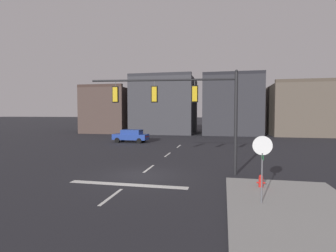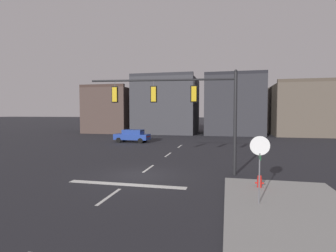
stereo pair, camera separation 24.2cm
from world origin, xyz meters
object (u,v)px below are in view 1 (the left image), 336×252
car_lot_nearside (131,136)px  fire_hydrant (261,183)px  signal_mast_near_side (185,102)px  stop_sign (262,153)px

car_lot_nearside → fire_hydrant: size_ratio=6.02×
car_lot_nearside → fire_hydrant: bearing=-53.9°
signal_mast_near_side → stop_sign: signal_mast_near_side is taller
fire_hydrant → stop_sign: bearing=-97.0°
signal_mast_near_side → fire_hydrant: (4.09, -2.65, -4.08)m
car_lot_nearside → fire_hydrant: (13.28, -18.20, -0.53)m
stop_sign → signal_mast_near_side: bearing=127.1°
signal_mast_near_side → fire_hydrant: signal_mast_near_side is taller
signal_mast_near_side → car_lot_nearside: signal_mast_near_side is taller
signal_mast_near_side → stop_sign: (3.80, -5.02, -2.26)m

